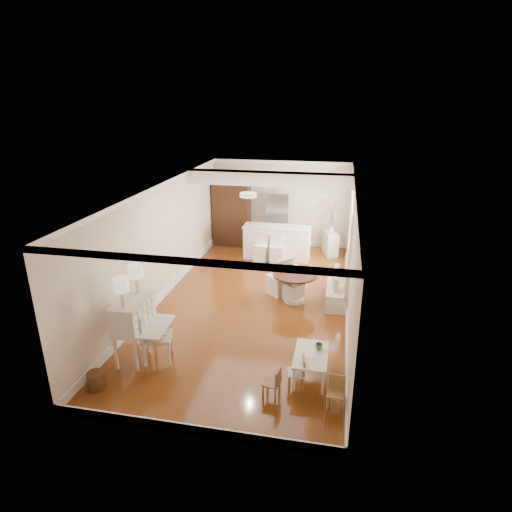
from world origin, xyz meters
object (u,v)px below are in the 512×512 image
(slip_chair_far, at_px, (279,276))
(fridge, at_px, (288,222))
(kids_chair_c, at_px, (336,393))
(dining_table, at_px, (295,288))
(kids_chair_a, at_px, (271,382))
(bar_stool_left, at_px, (261,248))
(pantry_cabinet, at_px, (232,211))
(kids_chair_b, at_px, (296,372))
(bar_stool_right, at_px, (276,250))
(gustavian_armchair, at_px, (157,336))
(breakfast_counter, at_px, (277,242))
(sideboard, at_px, (330,243))
(kids_table, at_px, (310,366))
(secretary_bureau, at_px, (134,329))
(wicker_basket, at_px, (96,380))
(slip_chair_near, at_px, (293,284))

(slip_chair_far, bearing_deg, fridge, -134.98)
(kids_chair_c, relative_size, dining_table, 0.51)
(kids_chair_a, distance_m, bar_stool_left, 6.19)
(kids_chair_c, bearing_deg, pantry_cabinet, 120.23)
(kids_chair_b, distance_m, fridge, 7.32)
(kids_chair_c, bearing_deg, bar_stool_left, 115.95)
(bar_stool_right, bearing_deg, dining_table, -78.19)
(bar_stool_left, bearing_deg, fridge, 75.14)
(gustavian_armchair, bearing_deg, pantry_cabinet, -13.55)
(breakfast_counter, height_order, sideboard, breakfast_counter)
(kids_chair_c, xyz_separation_m, slip_chair_far, (-1.53, 4.05, 0.22))
(gustavian_armchair, distance_m, kids_table, 2.88)
(fridge, bearing_deg, pantry_cabinet, 179.10)
(kids_chair_a, height_order, bar_stool_left, bar_stool_left)
(secretary_bureau, relative_size, pantry_cabinet, 0.53)
(kids_chair_c, height_order, sideboard, sideboard)
(kids_chair_a, xyz_separation_m, kids_chair_b, (0.37, 0.34, 0.01))
(slip_chair_far, bearing_deg, secretary_bureau, 7.57)
(kids_chair_c, bearing_deg, secretary_bureau, 174.12)
(secretary_bureau, height_order, sideboard, secretary_bureau)
(bar_stool_left, bearing_deg, secretary_bureau, -97.09)
(kids_chair_a, height_order, bar_stool_right, bar_stool_right)
(gustavian_armchair, relative_size, pantry_cabinet, 0.43)
(dining_table, height_order, breakfast_counter, breakfast_counter)
(bar_stool_right, xyz_separation_m, fridge, (0.16, 1.56, 0.45))
(kids_table, xyz_separation_m, breakfast_counter, (-1.50, 5.86, 0.27))
(kids_chair_a, relative_size, dining_table, 0.52)
(kids_chair_a, xyz_separation_m, bar_stool_right, (-0.87, 5.99, 0.17))
(kids_chair_b, relative_size, pantry_cabinet, 0.26)
(secretary_bureau, height_order, fridge, fridge)
(slip_chair_far, relative_size, bar_stool_right, 1.10)
(kids_table, relative_size, slip_chair_far, 0.98)
(dining_table, bearing_deg, gustavian_armchair, -127.29)
(kids_table, bearing_deg, kids_chair_c, -57.51)
(kids_table, xyz_separation_m, dining_table, (-0.62, 2.96, 0.13))
(slip_chair_far, xyz_separation_m, sideboard, (1.16, 3.22, -0.13))
(kids_chair_b, xyz_separation_m, breakfast_counter, (-1.28, 6.17, 0.22))
(kids_table, bearing_deg, bar_stool_right, 105.31)
(fridge, bearing_deg, wicker_basket, -105.85)
(gustavian_armchair, height_order, slip_chair_far, gustavian_armchair)
(breakfast_counter, distance_m, bar_stool_left, 0.63)
(wicker_basket, distance_m, kids_chair_b, 3.41)
(kids_table, height_order, bar_stool_left, bar_stool_left)
(gustavian_armchair, height_order, kids_table, gustavian_armchair)
(slip_chair_near, xyz_separation_m, breakfast_counter, (-0.84, 2.77, 0.10))
(kids_chair_c, xyz_separation_m, bar_stool_right, (-1.92, 6.06, 0.17))
(sideboard, bearing_deg, kids_chair_a, -113.06)
(breakfast_counter, bearing_deg, kids_chair_c, -73.40)
(pantry_cabinet, height_order, fridge, pantry_cabinet)
(slip_chair_far, xyz_separation_m, bar_stool_right, (-0.39, 2.01, -0.04))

